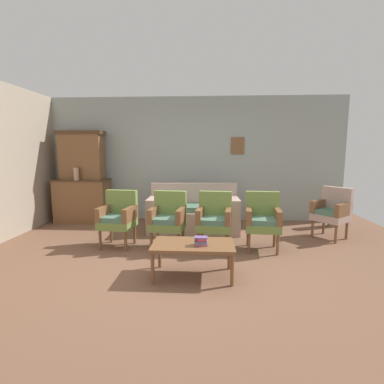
{
  "coord_description": "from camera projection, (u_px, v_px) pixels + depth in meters",
  "views": [
    {
      "loc": [
        0.27,
        -3.77,
        1.55
      ],
      "look_at": [
        -0.0,
        1.03,
        0.85
      ],
      "focal_mm": 26.88,
      "sensor_mm": 36.0,
      "label": 1
    }
  ],
  "objects": [
    {
      "name": "cabinet_upper_hutch",
      "position": [
        82.0,
        155.0,
        6.19
      ],
      "size": [
        0.99,
        0.38,
        1.03
      ],
      "color": "brown",
      "rests_on": "side_cabinet"
    },
    {
      "name": "wall_back_with_decor",
      "position": [
        196.0,
        159.0,
        6.36
      ],
      "size": [
        6.4,
        0.09,
        2.7
      ],
      "color": "#939E99",
      "rests_on": "ground"
    },
    {
      "name": "armchair_row_middle",
      "position": [
        118.0,
        216.0,
        4.64
      ],
      "size": [
        0.57,
        0.54,
        0.9
      ],
      "color": "olive",
      "rests_on": "ground"
    },
    {
      "name": "wingback_chair_by_fireplace",
      "position": [
        332.0,
        210.0,
        5.07
      ],
      "size": [
        0.71,
        0.71,
        0.9
      ],
      "color": "tan",
      "rests_on": "ground"
    },
    {
      "name": "coffee_table",
      "position": [
        193.0,
        247.0,
        3.52
      ],
      "size": [
        1.0,
        0.56,
        0.42
      ],
      "color": "brown",
      "rests_on": "ground"
    },
    {
      "name": "vase_on_cabinet",
      "position": [
        76.0,
        174.0,
        5.99
      ],
      "size": [
        0.11,
        0.11,
        0.26
      ],
      "primitive_type": "cylinder",
      "color": "tan",
      "rests_on": "side_cabinet"
    },
    {
      "name": "floral_couch",
      "position": [
        194.0,
        214.0,
        5.57
      ],
      "size": [
        1.73,
        0.85,
        0.9
      ],
      "color": "tan",
      "rests_on": "ground"
    },
    {
      "name": "ground_plane",
      "position": [
        188.0,
        264.0,
        3.96
      ],
      "size": [
        7.68,
        7.68,
        0.0
      ],
      "primitive_type": "plane",
      "color": "brown"
    },
    {
      "name": "side_cabinet",
      "position": [
        83.0,
        200.0,
        6.25
      ],
      "size": [
        1.16,
        0.55,
        0.93
      ],
      "color": "brown",
      "rests_on": "ground"
    },
    {
      "name": "book_stack_on_table",
      "position": [
        201.0,
        241.0,
        3.44
      ],
      "size": [
        0.16,
        0.11,
        0.11
      ],
      "color": "#BA658C",
      "rests_on": "coffee_table"
    },
    {
      "name": "floor_vase_by_wall",
      "position": [
        334.0,
        207.0,
        5.87
      ],
      "size": [
        0.22,
        0.22,
        0.79
      ],
      "primitive_type": "cylinder",
      "color": "olive",
      "rests_on": "ground"
    },
    {
      "name": "armchair_near_couch_end",
      "position": [
        214.0,
        218.0,
        4.5
      ],
      "size": [
        0.57,
        0.55,
        0.9
      ],
      "color": "olive",
      "rests_on": "ground"
    },
    {
      "name": "armchair_near_cabinet",
      "position": [
        168.0,
        217.0,
        4.54
      ],
      "size": [
        0.57,
        0.55,
        0.9
      ],
      "color": "olive",
      "rests_on": "ground"
    },
    {
      "name": "armchair_by_doorway",
      "position": [
        263.0,
        218.0,
        4.48
      ],
      "size": [
        0.56,
        0.54,
        0.9
      ],
      "color": "olive",
      "rests_on": "ground"
    }
  ]
}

